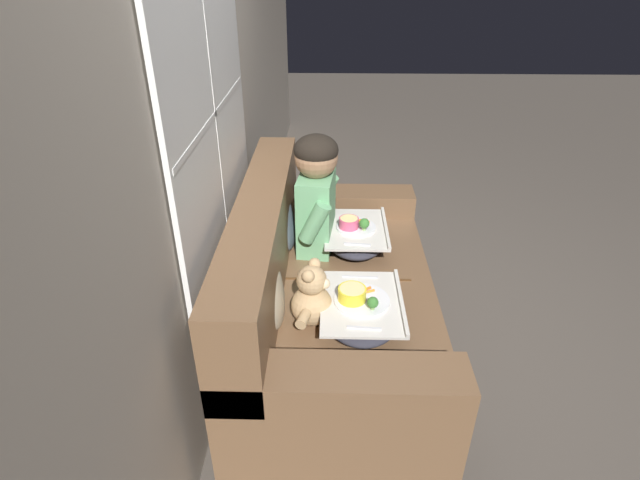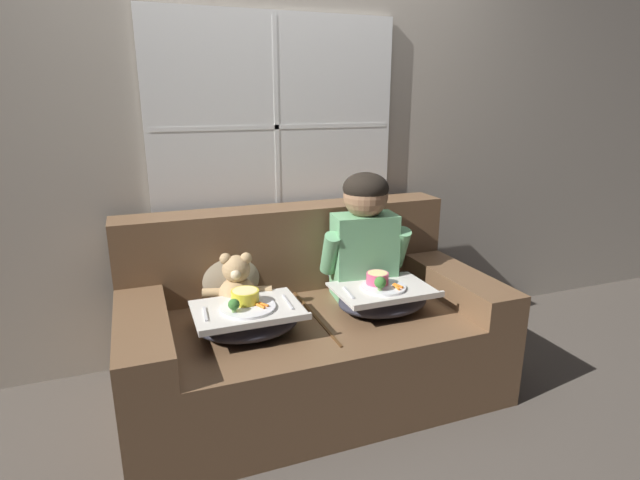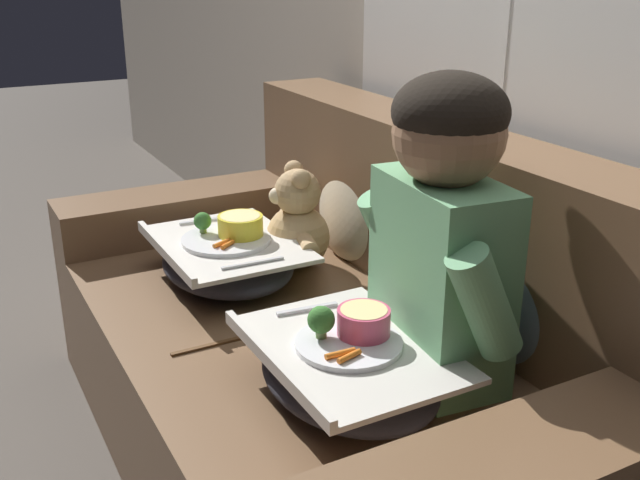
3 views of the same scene
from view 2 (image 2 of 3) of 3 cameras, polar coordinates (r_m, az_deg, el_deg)
The scene contains 9 objects.
ground_plane at distance 2.69m, azimuth -0.95°, elevation -16.67°, with size 14.00×14.00×0.00m, color #4C443D.
wall_back_with_window at distance 2.83m, azimuth -5.27°, elevation 12.92°, with size 8.00×0.08×2.60m.
couch at distance 2.59m, azimuth -1.50°, elevation -10.08°, with size 1.79×0.98×0.89m.
throw_pillow_behind_child at distance 2.80m, azimuth 3.39°, elevation -1.58°, with size 0.37×0.18×0.38m.
throw_pillow_behind_teddy at distance 2.61m, azimuth -10.31°, elevation -3.17°, with size 0.36×0.17×0.37m.
child_figure at distance 2.58m, azimuth 5.14°, elevation 1.19°, with size 0.48×0.25×0.66m.
teddy_bear at distance 2.45m, azimuth -9.45°, elevation -5.49°, with size 0.33×0.24×0.31m.
lap_tray_child at distance 2.49m, azimuth 7.17°, elevation -6.60°, with size 0.47×0.35×0.20m.
lap_tray_teddy at distance 2.28m, azimuth -8.23°, elevation -8.91°, with size 0.48×0.37×0.19m.
Camera 2 is at (-0.76, -2.12, 1.46)m, focal length 28.00 mm.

